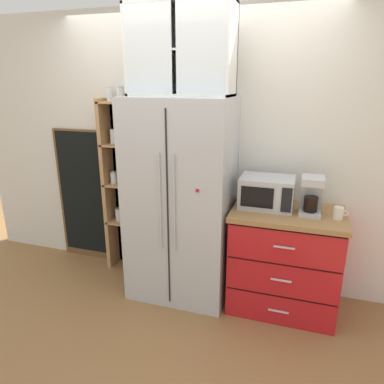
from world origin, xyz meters
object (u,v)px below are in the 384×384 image
object	(u,v)px
refrigerator	(181,201)
microwave	(267,192)
mug_cream	(339,213)
chalkboard_menu	(84,196)
bottle_amber	(290,196)
coffee_maker	(311,195)

from	to	relation	value
refrigerator	microwave	size ratio (longest dim) A/B	4.09
mug_cream	chalkboard_menu	size ratio (longest dim) A/B	0.08
mug_cream	bottle_amber	size ratio (longest dim) A/B	0.43
microwave	bottle_amber	world-z (taller)	microwave
refrigerator	coffee_maker	xyz separation A→B (m)	(1.09, 0.03, 0.15)
refrigerator	coffee_maker	size ratio (longest dim) A/B	5.80
refrigerator	mug_cream	bearing A→B (deg)	-1.46
microwave	bottle_amber	size ratio (longest dim) A/B	1.71
mug_cream	chalkboard_menu	world-z (taller)	chalkboard_menu
refrigerator	mug_cream	distance (m)	1.30
mug_cream	microwave	bearing A→B (deg)	168.99
chalkboard_menu	microwave	bearing A→B (deg)	-6.50
coffee_maker	bottle_amber	world-z (taller)	coffee_maker
chalkboard_menu	mug_cream	bearing A→B (deg)	-7.51
refrigerator	bottle_amber	distance (m)	0.93
refrigerator	coffee_maker	distance (m)	1.10
coffee_maker	mug_cream	bearing A→B (deg)	-17.91
mug_cream	bottle_amber	xyz separation A→B (m)	(-0.37, 0.12, 0.06)
coffee_maker	refrigerator	bearing A→B (deg)	-178.19
microwave	chalkboard_menu	distance (m)	2.00
coffee_maker	bottle_amber	bearing A→B (deg)	163.08
microwave	chalkboard_menu	size ratio (longest dim) A/B	0.31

